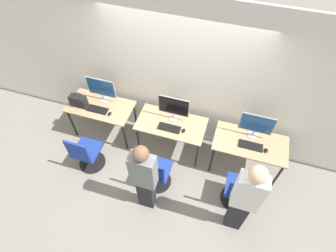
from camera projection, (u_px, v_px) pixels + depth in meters
The scene contains 20 objects.
ground_plane at pixel (166, 161), 4.95m from camera, with size 20.00×20.00×0.00m, color gray.
wall_back at pixel (179, 79), 4.30m from camera, with size 12.00×0.05×2.80m.
desk_left at pixel (101, 109), 4.87m from camera, with size 1.20×0.63×0.76m.
monitor_left at pixel (101, 88), 4.68m from camera, with size 0.54×0.16×0.49m.
keyboard_left at pixel (97, 110), 4.73m from camera, with size 0.39×0.16×0.02m.
mouse_left at pixel (110, 114), 4.66m from camera, with size 0.06×0.09×0.03m.
office_chair_left at pixel (87, 154), 4.60m from camera, with size 0.48×0.48×0.90m.
desk_center at pixel (171, 126), 4.61m from camera, with size 1.20×0.63×0.76m.
monitor_center at pixel (174, 107), 4.40m from camera, with size 0.54×0.16×0.49m.
keyboard_center at pixel (169, 128), 4.46m from camera, with size 0.39×0.16×0.02m.
mouse_center at pixel (184, 131), 4.42m from camera, with size 0.06×0.09×0.03m.
office_chair_center at pixel (156, 174), 4.36m from camera, with size 0.48×0.48×0.90m.
person_center at pixel (144, 178), 3.74m from camera, with size 0.36×0.21×1.63m.
desk_right at pixel (250, 146), 4.35m from camera, with size 1.20×0.63×0.76m.
monitor_right at pixel (256, 125), 4.16m from camera, with size 0.54×0.16×0.49m.
keyboard_right at pixel (251, 146), 4.24m from camera, with size 0.39×0.16×0.02m.
mouse_right at pixel (266, 151), 4.17m from camera, with size 0.06×0.09×0.03m.
office_chair_right at pixel (238, 192), 4.16m from camera, with size 0.48×0.48×0.90m.
person_right at pixel (245, 198), 3.48m from camera, with size 0.36×0.23×1.74m.
handbag at pixel (78, 101), 4.72m from camera, with size 0.30×0.18×0.25m.
Camera 1 is at (0.81, -2.44, 4.28)m, focal length 28.00 mm.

